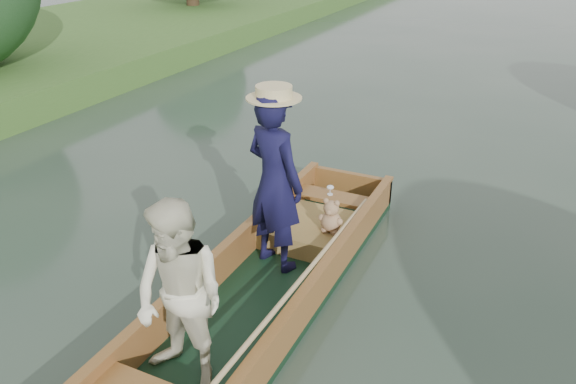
% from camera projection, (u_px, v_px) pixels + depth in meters
% --- Properties ---
extents(ground, '(120.00, 120.00, 0.00)m').
position_uv_depth(ground, '(261.00, 305.00, 5.40)').
color(ground, '#283D30').
rests_on(ground, ground).
extents(punt, '(1.12, 5.00, 1.96)m').
position_uv_depth(punt, '(251.00, 255.00, 5.08)').
color(punt, black).
rests_on(punt, ground).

